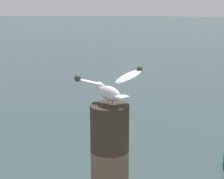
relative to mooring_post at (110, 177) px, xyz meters
name	(u,v)px	position (x,y,z in m)	size (l,w,h in m)	color
mooring_post	(110,177)	(0.00, 0.00, 0.00)	(0.28, 0.28, 1.11)	#382D23
seagull	(109,88)	(0.00, 0.00, 0.68)	(0.50, 0.44, 0.25)	tan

